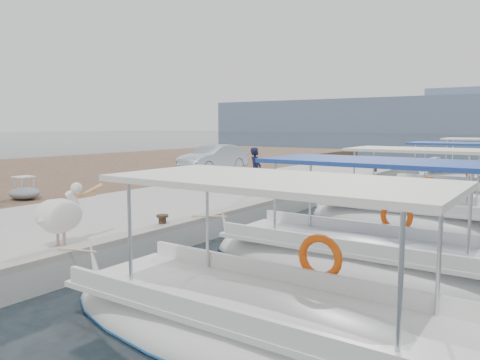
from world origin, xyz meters
The scene contains 16 objects.
ground centered at (0.00, 0.00, 0.00)m, with size 400.00×400.00×0.00m, color black.
concrete_quay centered at (-3.00, 5.00, 0.25)m, with size 6.00×40.00×0.50m, color #9E9E98.
quay_curb centered at (-0.22, 5.00, 0.56)m, with size 0.44×40.00×0.12m, color gray.
cobblestone_strip centered at (-8.00, 5.00, 0.25)m, with size 4.00×40.00×0.50m, color #4D3629.
land_backing centered at (-18.00, 5.00, 0.24)m, with size 16.00×60.00×0.48m, color #4D3629.
fishing_caique_a centered at (4.12, -6.27, 0.12)m, with size 7.06×2.23×2.83m.
fishing_caique_b centered at (4.12, -2.50, 0.12)m, with size 7.07×2.16×2.83m.
fishing_caique_c centered at (3.62, 2.59, 0.13)m, with size 6.05×2.34×2.83m.
fishing_caique_d centered at (4.18, 8.37, 0.19)m, with size 6.97×2.23×2.83m.
fishing_caique_e centered at (3.59, 15.84, 0.13)m, with size 6.01×2.37×2.83m.
mooring_bollards centered at (-0.35, 1.50, 0.69)m, with size 0.28×20.28×0.33m.
pelican centered at (-0.90, -5.75, 1.13)m, with size 0.60×1.58×1.23m.
fisherman centered at (-1.81, 2.80, 1.30)m, with size 0.59×0.38×1.61m, color black.
parked_car centered at (-7.64, 7.87, 1.20)m, with size 1.49×4.26×1.40m, color #ACB9C4.
tarp_bundle centered at (-7.11, -2.84, 0.70)m, with size 1.10×0.90×0.40m, color slate.
folding_table centered at (-7.29, -2.73, 1.02)m, with size 0.55×0.55×0.73m.
Camera 1 is at (7.15, -11.25, 2.87)m, focal length 35.00 mm.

